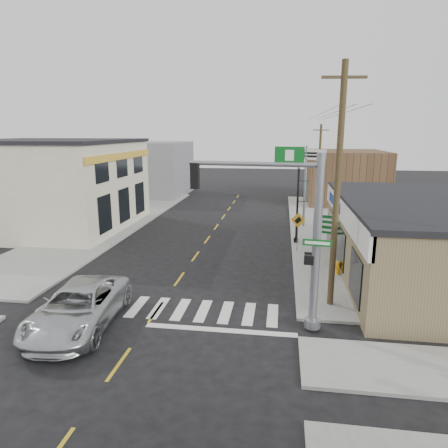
# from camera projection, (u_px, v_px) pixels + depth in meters

# --- Properties ---
(ground) EXTENTS (140.00, 140.00, 0.00)m
(ground) POSITION_uv_depth(u_px,v_px,m) (156.00, 312.00, 17.22)
(ground) COLOR black
(ground) RESTS_ON ground
(sidewalk_right) EXTENTS (6.00, 38.00, 0.13)m
(sidewalk_right) POSITION_uv_depth(u_px,v_px,m) (334.00, 240.00, 28.48)
(sidewalk_right) COLOR gray
(sidewalk_right) RESTS_ON ground
(sidewalk_left) EXTENTS (6.00, 38.00, 0.13)m
(sidewalk_left) POSITION_uv_depth(u_px,v_px,m) (96.00, 231.00, 31.01)
(sidewalk_left) COLOR gray
(sidewalk_left) RESTS_ON ground
(center_line) EXTENTS (0.12, 56.00, 0.01)m
(center_line) POSITION_uv_depth(u_px,v_px,m) (195.00, 256.00, 24.94)
(center_line) COLOR gold
(center_line) RESTS_ON ground
(crosswalk) EXTENTS (11.00, 2.20, 0.01)m
(crosswalk) POSITION_uv_depth(u_px,v_px,m) (159.00, 308.00, 17.61)
(crosswalk) COLOR silver
(crosswalk) RESTS_ON ground
(left_building) EXTENTS (12.00, 12.00, 6.80)m
(left_building) POSITION_uv_depth(u_px,v_px,m) (51.00, 186.00, 31.78)
(left_building) COLOR beige
(left_building) RESTS_ON ground
(bldg_distant_right) EXTENTS (8.00, 10.00, 5.60)m
(bldg_distant_right) POSITION_uv_depth(u_px,v_px,m) (344.00, 177.00, 43.83)
(bldg_distant_right) COLOR brown
(bldg_distant_right) RESTS_ON ground
(bldg_distant_left) EXTENTS (9.00, 10.00, 6.40)m
(bldg_distant_left) POSITION_uv_depth(u_px,v_px,m) (149.00, 169.00, 48.90)
(bldg_distant_left) COLOR gray
(bldg_distant_left) RESTS_ON ground
(suv) EXTENTS (3.19, 6.12, 1.65)m
(suv) POSITION_uv_depth(u_px,v_px,m) (79.00, 307.00, 15.77)
(suv) COLOR #B4B8BB
(suv) RESTS_ON ground
(traffic_signal_pole) EXTENTS (5.48, 0.40, 6.94)m
(traffic_signal_pole) POSITION_uv_depth(u_px,v_px,m) (295.00, 224.00, 14.81)
(traffic_signal_pole) COLOR gray
(traffic_signal_pole) RESTS_ON sidewalk_right
(guide_sign) EXTENTS (1.71, 0.14, 3.00)m
(guide_sign) POSITION_uv_depth(u_px,v_px,m) (328.00, 230.00, 23.06)
(guide_sign) COLOR #4B3C23
(guide_sign) RESTS_ON sidewalk_right
(fire_hydrant) EXTENTS (0.24, 0.24, 0.75)m
(fire_hydrant) POSITION_uv_depth(u_px,v_px,m) (338.00, 267.00, 21.32)
(fire_hydrant) COLOR orange
(fire_hydrant) RESTS_ON sidewalk_right
(ped_crossing_sign) EXTENTS (0.97, 0.07, 2.50)m
(ped_crossing_sign) POSITION_uv_depth(u_px,v_px,m) (298.00, 225.00, 25.24)
(ped_crossing_sign) COLOR gray
(ped_crossing_sign) RESTS_ON sidewalk_right
(lamp_post) EXTENTS (0.69, 0.55, 5.34)m
(lamp_post) POSITION_uv_depth(u_px,v_px,m) (299.00, 198.00, 26.95)
(lamp_post) COLOR black
(lamp_post) RESTS_ON sidewalk_right
(dance_center_sign) EXTENTS (3.02, 0.19, 6.42)m
(dance_center_sign) POSITION_uv_depth(u_px,v_px,m) (306.00, 166.00, 31.35)
(dance_center_sign) COLOR gray
(dance_center_sign) RESTS_ON sidewalk_right
(bare_tree) EXTENTS (2.20, 2.20, 4.40)m
(bare_tree) POSITION_uv_depth(u_px,v_px,m) (362.00, 209.00, 21.25)
(bare_tree) COLOR black
(bare_tree) RESTS_ON sidewalk_right
(shrub_front) EXTENTS (1.22, 1.22, 0.91)m
(shrub_front) POSITION_uv_depth(u_px,v_px,m) (396.00, 277.00, 19.74)
(shrub_front) COLOR #173316
(shrub_front) RESTS_ON sidewalk_right
(shrub_back) EXTENTS (0.97, 0.97, 0.72)m
(shrub_back) POSITION_uv_depth(u_px,v_px,m) (355.00, 254.00, 23.82)
(shrub_back) COLOR black
(shrub_back) RESTS_ON sidewalk_right
(utility_pole_near) EXTENTS (1.78, 0.27, 10.22)m
(utility_pole_near) POSITION_uv_depth(u_px,v_px,m) (337.00, 187.00, 16.59)
(utility_pole_near) COLOR #4C351F
(utility_pole_near) RESTS_ON sidewalk_right
(utility_pole_far) EXTENTS (1.42, 0.21, 8.15)m
(utility_pole_far) POSITION_uv_depth(u_px,v_px,m) (319.00, 168.00, 36.95)
(utility_pole_far) COLOR #3C301E
(utility_pole_far) RESTS_ON sidewalk_right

